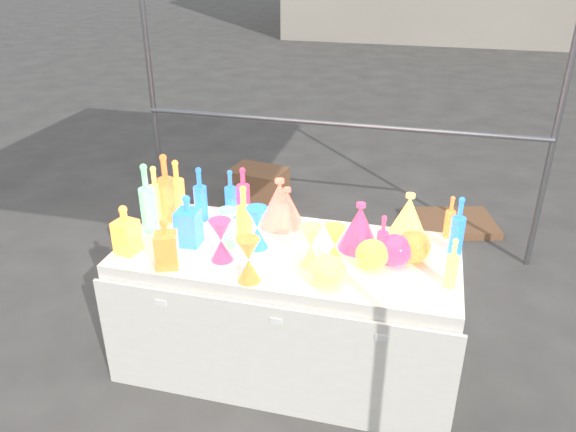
% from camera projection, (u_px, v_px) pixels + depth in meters
% --- Properties ---
extents(ground, '(80.00, 80.00, 0.00)m').
position_uv_depth(ground, '(288.00, 359.00, 3.32)').
color(ground, '#5C5955').
rests_on(ground, ground).
extents(display_table, '(1.84, 0.83, 0.75)m').
position_uv_depth(display_table, '(288.00, 308.00, 3.15)').
color(display_table, white).
rests_on(display_table, ground).
extents(cardboard_box_closed, '(0.54, 0.43, 0.35)m').
position_uv_depth(cardboard_box_closed, '(258.00, 187.00, 5.17)').
color(cardboard_box_closed, brown).
rests_on(cardboard_box_closed, ground).
extents(cardboard_box_flat, '(0.85, 0.70, 0.06)m').
position_uv_depth(cardboard_box_flat, '(450.00, 223.00, 4.83)').
color(cardboard_box_flat, brown).
rests_on(cardboard_box_flat, ground).
extents(bottle_0, '(0.11, 0.11, 0.33)m').
position_uv_depth(bottle_0, '(177.00, 187.00, 3.32)').
color(bottle_0, red).
rests_on(bottle_0, display_table).
extents(bottle_1, '(0.07, 0.07, 0.30)m').
position_uv_depth(bottle_1, '(231.00, 194.00, 3.27)').
color(bottle_1, '#188641').
rests_on(bottle_1, display_table).
extents(bottle_2, '(0.12, 0.12, 0.41)m').
position_uv_depth(bottle_2, '(166.00, 188.00, 3.21)').
color(bottle_2, '#FF9E1A').
rests_on(bottle_2, display_table).
extents(bottle_3, '(0.08, 0.08, 0.30)m').
position_uv_depth(bottle_3, '(243.00, 191.00, 3.31)').
color(bottle_3, '#1D32AD').
rests_on(bottle_3, display_table).
extents(bottle_4, '(0.09, 0.09, 0.33)m').
position_uv_depth(bottle_4, '(156.00, 193.00, 3.24)').
color(bottle_4, '#147E6A').
rests_on(bottle_4, display_table).
extents(bottle_5, '(0.10, 0.10, 0.40)m').
position_uv_depth(bottle_5, '(147.00, 198.00, 3.10)').
color(bottle_5, '#B02386').
rests_on(bottle_5, display_table).
extents(bottle_6, '(0.11, 0.11, 0.34)m').
position_uv_depth(bottle_6, '(244.00, 215.00, 2.99)').
color(bottle_6, red).
rests_on(bottle_6, display_table).
extents(bottle_7, '(0.10, 0.10, 0.33)m').
position_uv_depth(bottle_7, '(200.00, 194.00, 3.24)').
color(bottle_7, '#188641').
rests_on(bottle_7, display_table).
extents(decanter_0, '(0.13, 0.13, 0.27)m').
position_uv_depth(decanter_0, '(126.00, 229.00, 2.91)').
color(decanter_0, red).
rests_on(decanter_0, display_table).
extents(decanter_1, '(0.14, 0.14, 0.27)m').
position_uv_depth(decanter_1, '(166.00, 243.00, 2.78)').
color(decanter_1, '#FF9E1A').
rests_on(decanter_1, display_table).
extents(decanter_2, '(0.13, 0.13, 0.29)m').
position_uv_depth(decanter_2, '(188.00, 220.00, 2.98)').
color(decanter_2, '#188641').
rests_on(decanter_2, display_table).
extents(hourglass_0, '(0.14, 0.14, 0.23)m').
position_uv_depth(hourglass_0, '(249.00, 260.00, 2.67)').
color(hourglass_0, '#FF9E1A').
rests_on(hourglass_0, display_table).
extents(hourglass_1, '(0.13, 0.13, 0.23)m').
position_uv_depth(hourglass_1, '(221.00, 240.00, 2.85)').
color(hourglass_1, '#1D32AD').
rests_on(hourglass_1, display_table).
extents(hourglass_2, '(0.15, 0.15, 0.22)m').
position_uv_depth(hourglass_2, '(311.00, 246.00, 2.80)').
color(hourglass_2, '#147E6A').
rests_on(hourglass_2, display_table).
extents(hourglass_3, '(0.12, 0.12, 0.21)m').
position_uv_depth(hourglass_3, '(228.00, 228.00, 2.98)').
color(hourglass_3, '#B02386').
rests_on(hourglass_3, display_table).
extents(hourglass_4, '(0.12, 0.12, 0.21)m').
position_uv_depth(hourglass_4, '(335.00, 245.00, 2.81)').
color(hourglass_4, red).
rests_on(hourglass_4, display_table).
extents(hourglass_5, '(0.12, 0.12, 0.23)m').
position_uv_depth(hourglass_5, '(257.00, 228.00, 2.96)').
color(hourglass_5, '#188641').
rests_on(hourglass_5, display_table).
extents(globe_0, '(0.20, 0.20, 0.13)m').
position_uv_depth(globe_0, '(372.00, 256.00, 2.80)').
color(globe_0, red).
rests_on(globe_0, display_table).
extents(globe_1, '(0.22, 0.22, 0.14)m').
position_uv_depth(globe_1, '(328.00, 273.00, 2.65)').
color(globe_1, '#147E6A').
rests_on(globe_1, display_table).
extents(globe_2, '(0.24, 0.24, 0.15)m').
position_uv_depth(globe_2, '(413.00, 248.00, 2.86)').
color(globe_2, '#FF9E1A').
rests_on(globe_2, display_table).
extents(globe_3, '(0.19, 0.19, 0.14)m').
position_uv_depth(globe_3, '(395.00, 251.00, 2.83)').
color(globe_3, '#1D32AD').
rests_on(globe_3, display_table).
extents(lampshade_0, '(0.25, 0.25, 0.28)m').
position_uv_depth(lampshade_0, '(280.00, 202.00, 3.18)').
color(lampshade_0, yellow).
rests_on(lampshade_0, display_table).
extents(lampshade_1, '(0.25, 0.25, 0.23)m').
position_uv_depth(lampshade_1, '(287.00, 207.00, 3.20)').
color(lampshade_1, yellow).
rests_on(lampshade_1, display_table).
extents(lampshade_2, '(0.26, 0.26, 0.26)m').
position_uv_depth(lampshade_2, '(360.00, 226.00, 2.95)').
color(lampshade_2, '#1D32AD').
rests_on(lampshade_2, display_table).
extents(lampshade_3, '(0.30, 0.30, 0.27)m').
position_uv_depth(lampshade_3, '(408.00, 217.00, 3.04)').
color(lampshade_3, '#147E6A').
rests_on(lampshade_3, display_table).
extents(bottle_8, '(0.08, 0.08, 0.32)m').
position_uv_depth(bottle_8, '(458.00, 225.00, 2.89)').
color(bottle_8, '#188641').
rests_on(bottle_8, display_table).
extents(bottle_9, '(0.06, 0.06, 0.25)m').
position_uv_depth(bottle_9, '(450.00, 217.00, 3.06)').
color(bottle_9, '#FF9E1A').
rests_on(bottle_9, display_table).
extents(bottle_10, '(0.07, 0.07, 0.26)m').
position_uv_depth(bottle_10, '(383.00, 239.00, 2.83)').
color(bottle_10, '#1D32AD').
rests_on(bottle_10, display_table).
extents(bottle_11, '(0.07, 0.07, 0.26)m').
position_uv_depth(bottle_11, '(452.00, 263.00, 2.62)').
color(bottle_11, '#147E6A').
rests_on(bottle_11, display_table).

